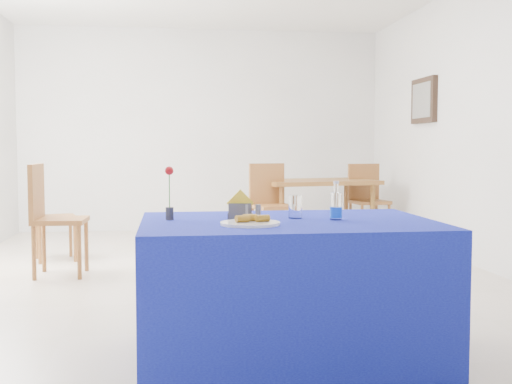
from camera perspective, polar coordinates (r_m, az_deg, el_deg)
floor at (r=5.67m, az=-2.99°, el=-7.82°), size 7.00×7.00×0.00m
room_shell at (r=5.58m, az=-3.05°, el=10.03°), size 7.00×7.00×7.00m
picture_frame at (r=7.73m, az=14.70°, el=7.87°), size 0.06×0.64×0.52m
picture_art at (r=7.72m, az=14.53°, el=7.88°), size 0.02×0.52×0.40m
plate at (r=3.32m, az=-0.53°, el=-2.80°), size 0.31×0.31×0.01m
drinking_glass at (r=3.64m, az=3.52°, el=-1.31°), size 0.08×0.08×0.13m
salt_shaker at (r=3.56m, az=-0.81°, el=-1.77°), size 0.03×0.03×0.08m
pepper_shaker at (r=3.54m, az=0.19°, el=-1.81°), size 0.03×0.03×0.08m
blue_table at (r=3.59m, az=2.86°, el=-8.56°), size 1.60×1.10×0.76m
water_bottle at (r=3.58m, az=7.12°, el=-1.32°), size 0.07×0.07×0.21m
napkin_holder at (r=3.58m, az=-1.42°, el=-1.64°), size 0.15×0.08×0.17m
rose_vase at (r=3.57m, az=-7.70°, el=-0.21°), size 0.05×0.05×0.30m
oak_table at (r=8.02m, az=5.37°, el=0.53°), size 1.56×1.17×0.76m
chair_bg_left at (r=7.40m, az=1.29°, el=-0.64°), size 0.53×0.53×0.97m
chair_bg_right at (r=8.30m, az=9.82°, el=-0.29°), size 0.47×0.47×0.95m
chair_win_a at (r=6.05m, az=-17.87°, el=-1.66°), size 0.47×0.47×1.01m
chair_win_b at (r=6.87m, az=-18.11°, el=-1.60°), size 0.49×0.49×0.89m
banana_pieces at (r=3.33m, az=-0.38°, el=-2.34°), size 0.19×0.10×0.04m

